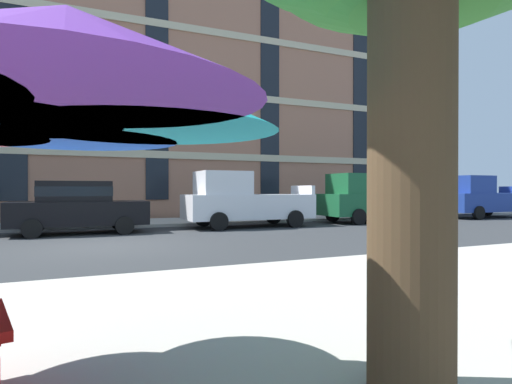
# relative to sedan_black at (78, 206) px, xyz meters

# --- Properties ---
(ground_plane) EXTENTS (120.00, 120.00, 0.00)m
(ground_plane) POSITION_rel_sedan_black_xyz_m (0.60, -3.70, -0.95)
(ground_plane) COLOR #2D3033
(sidewalk_far) EXTENTS (56.00, 3.60, 0.12)m
(sidewalk_far) POSITION_rel_sedan_black_xyz_m (0.60, 3.10, -0.89)
(sidewalk_far) COLOR #B2ADA3
(sidewalk_far) RESTS_ON ground
(apartment_building) EXTENTS (36.68, 12.08, 16.00)m
(apartment_building) POSITION_rel_sedan_black_xyz_m (0.60, 11.29, 7.05)
(apartment_building) COLOR #A87056
(apartment_building) RESTS_ON ground
(sedan_black) EXTENTS (4.40, 1.98, 1.78)m
(sedan_black) POSITION_rel_sedan_black_xyz_m (0.00, 0.00, 0.00)
(sedan_black) COLOR black
(sedan_black) RESTS_ON ground
(pickup_white) EXTENTS (5.10, 2.12, 2.20)m
(pickup_white) POSITION_rel_sedan_black_xyz_m (6.04, 0.00, 0.08)
(pickup_white) COLOR silver
(pickup_white) RESTS_ON ground
(pickup_green) EXTENTS (5.10, 2.12, 2.20)m
(pickup_green) POSITION_rel_sedan_black_xyz_m (12.26, 0.00, 0.08)
(pickup_green) COLOR #195933
(pickup_green) RESTS_ON ground
(pickup_blue) EXTENTS (5.10, 2.12, 2.20)m
(pickup_blue) POSITION_rel_sedan_black_xyz_m (19.54, 0.00, 0.08)
(pickup_blue) COLOR navy
(pickup_blue) RESTS_ON ground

